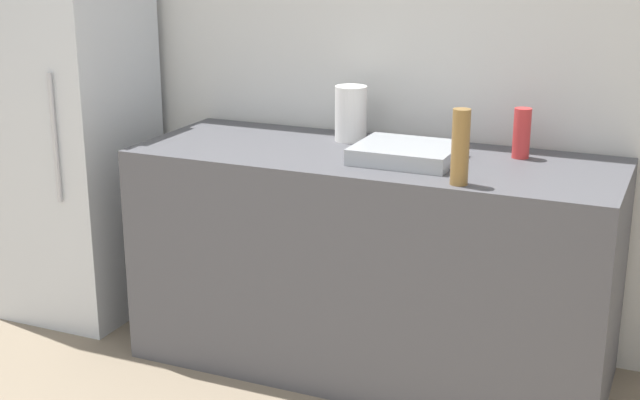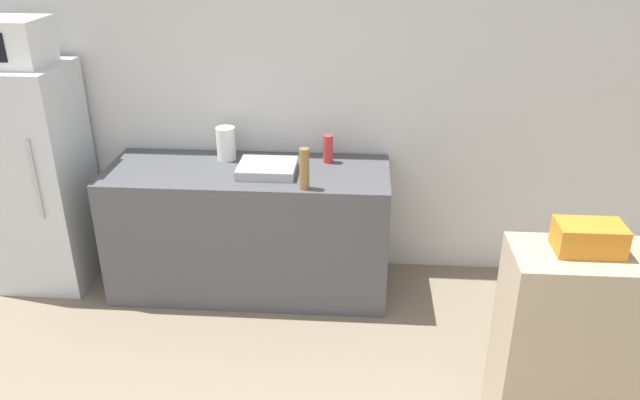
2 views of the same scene
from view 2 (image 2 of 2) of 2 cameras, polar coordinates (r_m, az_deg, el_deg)
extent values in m
cube|color=silver|center=(4.35, -7.00, 9.86)|extent=(8.00, 0.06, 2.60)
cube|color=silver|center=(4.65, -24.47, 1.83)|extent=(0.60, 0.57, 1.54)
cylinder|color=#B7B7BC|center=(4.28, -24.57, 1.63)|extent=(0.02, 0.02, 0.54)
cube|color=white|center=(4.41, -26.60, 12.81)|extent=(0.45, 0.36, 0.29)
cube|color=#4C4C51|center=(4.29, -6.42, -2.69)|extent=(1.86, 0.69, 0.88)
cube|color=#9EA3A8|center=(4.03, -4.84, 2.91)|extent=(0.37, 0.32, 0.06)
cylinder|color=olive|center=(3.75, -1.44, 2.87)|extent=(0.06, 0.06, 0.26)
cylinder|color=red|center=(4.17, 0.75, 4.70)|extent=(0.06, 0.06, 0.19)
cube|color=tan|center=(3.25, 23.29, -12.81)|extent=(0.83, 0.37, 1.07)
cube|color=orange|center=(2.93, 23.37, -3.20)|extent=(0.28, 0.17, 0.13)
cylinder|color=white|center=(4.27, -8.59, 5.14)|extent=(0.13, 0.13, 0.22)
camera|label=1|loc=(1.02, 26.78, -22.69)|focal=50.00mm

